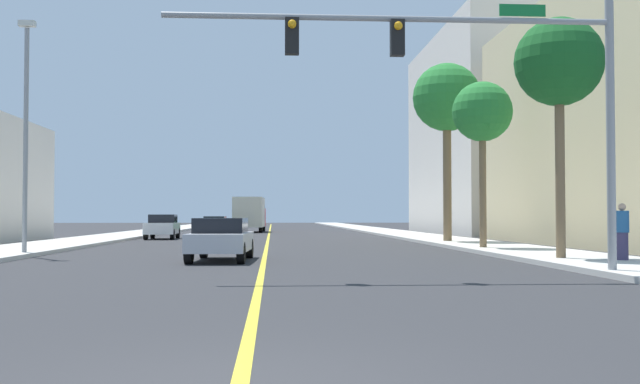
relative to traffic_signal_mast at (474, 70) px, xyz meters
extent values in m
plane|color=#2D2D30|center=(-4.96, 31.23, -4.80)|extent=(192.00, 192.00, 0.00)
cube|color=beige|center=(-14.66, 31.23, -4.73)|extent=(3.77, 168.00, 0.15)
cube|color=beige|center=(4.73, 31.23, -4.73)|extent=(3.77, 168.00, 0.15)
cube|color=yellow|center=(-4.96, 31.23, -4.80)|extent=(0.16, 144.00, 0.01)
cube|color=silver|center=(16.66, 41.56, 3.11)|extent=(16.82, 22.15, 15.82)
cylinder|color=gray|center=(3.25, 0.00, -1.45)|extent=(0.20, 0.20, 6.41)
cylinder|color=gray|center=(-1.99, 0.00, 1.18)|extent=(10.47, 0.14, 0.14)
cube|color=black|center=(-1.81, 0.00, 0.73)|extent=(0.32, 0.24, 0.84)
sphere|color=orange|center=(-1.81, -0.14, 0.98)|extent=(0.20, 0.20, 0.20)
cube|color=black|center=(-4.25, 0.00, 0.73)|extent=(0.32, 0.24, 0.84)
sphere|color=orange|center=(-4.25, -0.14, 0.98)|extent=(0.20, 0.20, 0.20)
cube|color=#147233|center=(1.16, 0.00, 1.43)|extent=(1.10, 0.04, 0.28)
cylinder|color=gray|center=(-13.27, 9.35, -0.74)|extent=(0.16, 0.16, 7.83)
cube|color=beige|center=(-13.27, 9.35, 3.32)|extent=(0.56, 0.28, 0.20)
cylinder|color=brown|center=(3.95, 4.83, -1.69)|extent=(0.29, 0.29, 5.92)
sphere|color=#195B23|center=(3.95, 4.83, 1.27)|extent=(2.67, 2.67, 2.67)
cone|color=#195B23|center=(4.75, 4.92, 1.07)|extent=(0.56, 1.27, 1.24)
cone|color=#195B23|center=(4.24, 5.58, 1.07)|extent=(1.37, 0.84, 1.46)
cone|color=#195B23|center=(3.24, 5.20, 1.07)|extent=(0.94, 1.37, 1.27)
cone|color=#195B23|center=(3.35, 4.30, 1.07)|extent=(1.22, 1.37, 1.40)
cone|color=#195B23|center=(4.32, 4.12, 1.07)|extent=(1.33, 0.97, 1.21)
cylinder|color=brown|center=(3.71, 12.21, -1.93)|extent=(0.28, 0.28, 5.45)
sphere|color=#287F33|center=(3.71, 12.21, 0.79)|extent=(2.41, 2.41, 2.41)
cone|color=#287F33|center=(4.43, 12.27, 0.59)|extent=(0.51, 1.04, 1.23)
cone|color=#287F33|center=(4.05, 12.85, 0.59)|extent=(1.14, 0.84, 1.17)
cone|color=#287F33|center=(3.09, 12.57, 0.59)|extent=(0.87, 1.09, 1.28)
cone|color=#287F33|center=(3.12, 11.79, 0.59)|extent=(1.04, 1.26, 1.34)
cone|color=#287F33|center=(3.89, 11.51, 0.59)|extent=(1.12, 0.64, 1.29)
cylinder|color=brown|center=(4.04, 19.58, -1.05)|extent=(0.42, 0.42, 7.21)
sphere|color=#287F33|center=(4.04, 19.58, 2.56)|extent=(3.42, 3.42, 3.42)
cone|color=#287F33|center=(5.05, 19.77, 2.36)|extent=(0.68, 1.79, 1.35)
cone|color=#287F33|center=(4.27, 20.58, 2.36)|extent=(1.63, 0.76, 1.64)
cone|color=#287F33|center=(3.26, 20.25, 2.36)|extent=(1.28, 1.47, 1.66)
cone|color=#287F33|center=(3.15, 19.07, 2.36)|extent=(1.08, 1.55, 1.76)
cone|color=#287F33|center=(4.31, 18.59, 2.36)|extent=(1.42, 0.73, 1.78)
cube|color=white|center=(-11.30, 27.95, -4.15)|extent=(1.78, 3.84, 0.66)
cube|color=black|center=(-11.30, 28.25, -3.57)|extent=(1.55, 1.83, 0.50)
cylinder|color=black|center=(-10.52, 26.60, -4.48)|extent=(0.23, 0.64, 0.64)
cylinder|color=black|center=(-12.04, 26.58, -4.48)|extent=(0.23, 0.64, 0.64)
cylinder|color=black|center=(-10.55, 29.32, -4.48)|extent=(0.23, 0.64, 0.64)
cylinder|color=black|center=(-12.08, 29.30, -4.48)|extent=(0.23, 0.64, 0.64)
cube|color=#196638|center=(-9.31, 42.79, -4.20)|extent=(1.99, 3.87, 0.57)
cube|color=black|center=(-9.31, 42.84, -3.68)|extent=(1.70, 1.91, 0.46)
cylinder|color=black|center=(-10.10, 44.17, -4.48)|extent=(0.24, 0.65, 0.64)
cylinder|color=black|center=(-8.43, 44.12, -4.48)|extent=(0.24, 0.65, 0.64)
cylinder|color=black|center=(-10.19, 41.46, -4.48)|extent=(0.24, 0.65, 0.64)
cylinder|color=black|center=(-8.52, 41.41, -4.48)|extent=(0.24, 0.65, 0.64)
cube|color=#BCBCC1|center=(-6.29, 6.42, -4.20)|extent=(1.93, 4.23, 0.56)
cube|color=black|center=(-6.30, 6.33, -3.69)|extent=(1.62, 2.15, 0.46)
cylinder|color=black|center=(-6.98, 7.98, -4.48)|extent=(0.25, 0.65, 0.64)
cylinder|color=black|center=(-5.46, 7.90, -4.48)|extent=(0.25, 0.65, 0.64)
cylinder|color=black|center=(-7.13, 4.93, -4.48)|extent=(0.25, 0.65, 0.64)
cylinder|color=black|center=(-5.61, 4.86, -4.48)|extent=(0.25, 0.65, 0.64)
cube|color=red|center=(-6.55, 49.06, -3.55)|extent=(2.47, 2.09, 1.60)
cube|color=beige|center=(-6.68, 45.48, -3.11)|extent=(2.59, 5.24, 2.49)
cylinder|color=black|center=(-7.59, 49.10, -4.35)|extent=(0.31, 0.91, 0.90)
cylinder|color=black|center=(-5.50, 49.02, -4.35)|extent=(0.31, 0.91, 0.90)
cylinder|color=black|center=(-7.77, 44.23, -4.35)|extent=(0.31, 0.91, 0.90)
cylinder|color=black|center=(-5.67, 44.15, -4.35)|extent=(0.31, 0.91, 0.90)
cylinder|color=#3F3859|center=(5.28, 3.67, -4.26)|extent=(0.32, 0.32, 0.78)
cylinder|color=#26598C|center=(5.28, 3.67, -3.56)|extent=(0.38, 0.38, 0.62)
sphere|color=tan|center=(5.28, 3.67, -3.14)|extent=(0.21, 0.21, 0.21)
camera|label=1|loc=(-4.69, -16.81, -3.38)|focal=41.41mm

